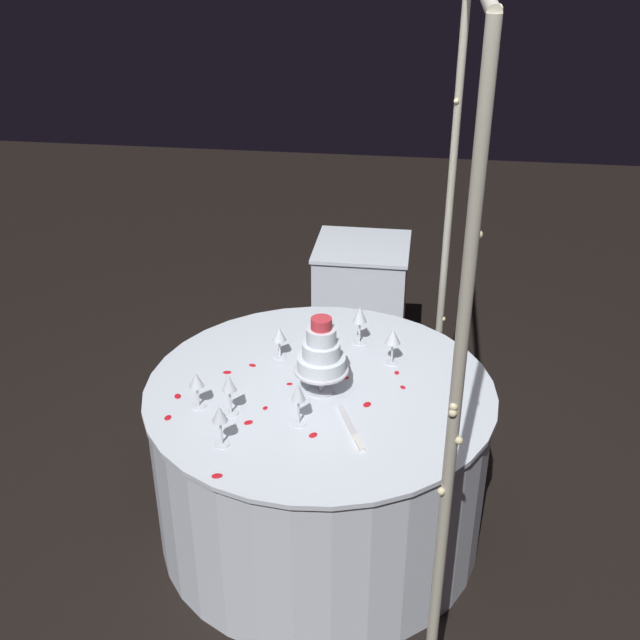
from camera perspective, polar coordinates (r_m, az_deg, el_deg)
The scene contains 27 objects.
ground_plane at distance 3.66m, azimuth -0.00°, elevation -14.93°, with size 12.00×12.00×0.00m, color black.
decorative_arch at distance 2.84m, azimuth 10.00°, elevation 6.47°, with size 1.80×0.06×2.32m.
main_table at distance 3.41m, azimuth -0.00°, elevation -10.28°, with size 1.45×1.45×0.76m.
side_table at distance 4.57m, azimuth 3.03°, elevation 0.88°, with size 0.53×0.53×0.81m.
tiered_cake at distance 3.07m, azimuth 0.09°, elevation -2.52°, with size 0.22×0.22×0.34m.
wine_glass_0 at distance 3.30m, azimuth 5.41°, elevation -1.30°, with size 0.07×0.07×0.17m.
wine_glass_1 at distance 2.98m, azimuth -6.74°, elevation -4.79°, with size 0.06×0.06×0.18m.
wine_glass_2 at distance 2.90m, azimuth -1.62°, elevation -5.51°, with size 0.06×0.06×0.18m.
wine_glass_3 at distance 3.05m, azimuth -9.12°, elevation -4.53°, with size 0.06×0.06×0.15m.
wine_glass_4 at distance 3.44m, azimuth 2.96°, elevation 0.29°, with size 0.06×0.06×0.18m.
wine_glass_5 at distance 3.34m, azimuth -3.03°, elevation -1.12°, with size 0.06×0.06×0.15m.
wine_glass_6 at distance 2.82m, azimuth -7.41°, elevation -7.06°, with size 0.06×0.06×0.17m.
cake_knife at distance 2.94m, azimuth 2.39°, elevation -8.12°, with size 0.28×0.13×0.01m.
rose_petal_0 at distance 3.06m, azimuth -11.18°, elevation -7.09°, with size 0.04×0.03×0.00m, color red.
rose_petal_1 at distance 2.75m, azimuth -7.62°, elevation -11.34°, with size 0.04×0.03×0.00m, color red.
rose_petal_2 at distance 3.24m, azimuth 1.88°, elevation -4.29°, with size 0.03×0.02×0.00m, color red.
rose_petal_3 at distance 3.08m, azimuth 3.50°, elevation -6.25°, with size 0.04×0.03×0.00m, color red.
rose_petal_4 at distance 3.21m, azimuth -2.27°, elevation -4.73°, with size 0.03×0.02×0.00m, color red.
rose_petal_5 at distance 3.18m, azimuth -10.47°, elevation -5.56°, with size 0.04×0.03×0.00m, color red.
rose_petal_6 at distance 3.07m, azimuth -4.07°, elevation -6.51°, with size 0.03×0.02×0.00m, color red.
rose_petal_7 at distance 3.29m, azimuth 5.69°, elevation -3.90°, with size 0.03×0.02×0.00m, color red.
rose_petal_8 at distance 3.20m, azimuth 6.14°, elevation -4.96°, with size 0.03×0.02×0.00m, color red.
rose_petal_9 at distance 2.99m, azimuth -5.32°, elevation -7.55°, with size 0.04×0.03×0.00m, color red.
rose_petal_10 at distance 2.91m, azimuth -0.52°, elevation -8.50°, with size 0.04×0.03×0.00m, color red.
rose_petal_11 at distance 3.30m, azimuth 0.60°, elevation -3.61°, with size 0.03×0.02×0.00m, color red.
rose_petal_12 at distance 3.34m, azimuth -5.02°, elevation -3.35°, with size 0.03×0.02×0.00m, color red.
rose_petal_13 at distance 3.30m, azimuth -6.88°, elevation -3.86°, with size 0.04×0.02×0.00m, color red.
Camera 1 is at (2.64, 0.37, 2.50)m, focal length 43.31 mm.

